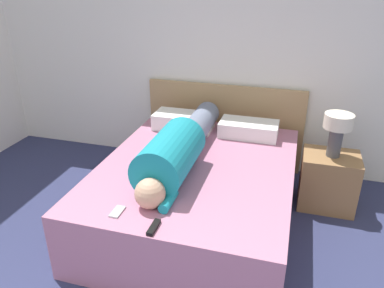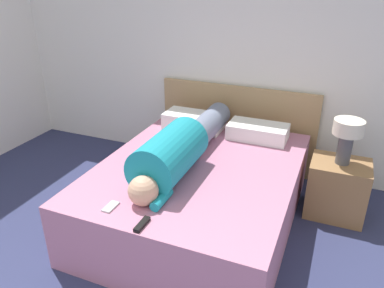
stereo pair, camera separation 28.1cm
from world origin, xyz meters
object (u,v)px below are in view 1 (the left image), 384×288
at_px(tv_remote, 154,227).
at_px(cell_phone, 117,212).
at_px(person_lying, 179,148).
at_px(nightstand, 328,181).
at_px(bed, 197,192).
at_px(table_lamp, 337,128).
at_px(pillow_near_headboard, 183,121).
at_px(pillow_second, 249,129).

height_order(tv_remote, cell_phone, tv_remote).
bearing_deg(person_lying, cell_phone, -104.22).
bearing_deg(person_lying, nightstand, 26.00).
relative_size(bed, cell_phone, 14.89).
distance_m(bed, person_lying, 0.45).
distance_m(table_lamp, cell_phone, 1.94).
height_order(person_lying, pillow_near_headboard, person_lying).
distance_m(table_lamp, tv_remote, 1.81).
bearing_deg(table_lamp, tv_remote, -127.98).
bearing_deg(tv_remote, table_lamp, 52.02).
bearing_deg(pillow_second, table_lamp, -12.40).
height_order(nightstand, tv_remote, tv_remote).
bearing_deg(nightstand, bed, -153.44).
bearing_deg(tv_remote, cell_phone, 162.16).
distance_m(bed, pillow_second, 0.84).
xyz_separation_m(table_lamp, person_lying, (-1.21, -0.59, -0.08)).
distance_m(table_lamp, pillow_second, 0.80).
xyz_separation_m(nightstand, pillow_second, (-0.76, 0.17, 0.35)).
height_order(person_lying, pillow_second, person_lying).
xyz_separation_m(table_lamp, pillow_near_headboard, (-1.41, 0.17, -0.15)).
height_order(person_lying, tv_remote, person_lying).
xyz_separation_m(person_lying, tv_remote, (0.11, -0.82, -0.14)).
bearing_deg(nightstand, pillow_second, 167.60).
xyz_separation_m(nightstand, tv_remote, (-1.11, -1.42, 0.29)).
bearing_deg(pillow_near_headboard, nightstand, -6.77).
relative_size(table_lamp, cell_phone, 2.95).
bearing_deg(pillow_second, pillow_near_headboard, 180.00).
relative_size(nightstand, person_lying, 0.30).
xyz_separation_m(nightstand, pillow_near_headboard, (-1.41, 0.17, 0.36)).
distance_m(bed, tv_remote, 0.92).
distance_m(person_lying, cell_phone, 0.77).
distance_m(bed, nightstand, 1.20).
relative_size(bed, pillow_near_headboard, 3.38).
xyz_separation_m(person_lying, pillow_near_headboard, (-0.20, 0.76, -0.08)).
bearing_deg(cell_phone, person_lying, 75.78).
bearing_deg(bed, pillow_near_headboard, 115.47).
xyz_separation_m(tv_remote, cell_phone, (-0.29, 0.09, -0.01)).
height_order(pillow_second, cell_phone, pillow_second).
bearing_deg(nightstand, table_lamp, 180.00).
xyz_separation_m(table_lamp, cell_phone, (-1.40, -1.32, -0.23)).
bearing_deg(table_lamp, bed, -153.44).
distance_m(bed, cell_phone, 0.89).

